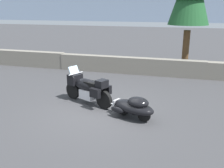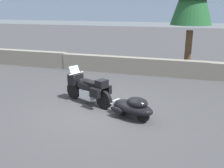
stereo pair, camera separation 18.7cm
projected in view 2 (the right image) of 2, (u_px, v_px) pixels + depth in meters
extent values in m
plane|color=#38383A|center=(96.00, 111.00, 8.93)|extent=(80.00, 80.00, 0.00)
cube|color=slate|center=(9.00, 57.00, 16.11)|extent=(8.00, 0.49, 0.94)
cube|color=slate|center=(131.00, 65.00, 13.81)|extent=(8.00, 0.47, 0.90)
cylinder|color=black|center=(74.00, 90.00, 10.09)|extent=(0.66, 0.40, 0.66)
cylinder|color=black|center=(104.00, 100.00, 9.05)|extent=(0.66, 0.40, 0.66)
cube|color=silver|center=(89.00, 94.00, 9.52)|extent=(0.73, 0.65, 0.36)
ellipsoid|color=black|center=(87.00, 85.00, 9.49)|extent=(1.28, 0.89, 0.48)
cube|color=black|center=(76.00, 79.00, 9.85)|extent=(0.54, 0.62, 0.40)
cube|color=#9EB7C6|center=(74.00, 70.00, 9.78)|extent=(0.35, 0.48, 0.34)
cube|color=black|center=(92.00, 84.00, 9.27)|extent=(0.66, 0.56, 0.16)
cube|color=black|center=(102.00, 84.00, 8.94)|extent=(0.45, 0.50, 0.28)
cube|color=black|center=(95.00, 93.00, 8.84)|extent=(0.43, 0.31, 0.32)
cube|color=black|center=(106.00, 89.00, 9.27)|extent=(0.43, 0.31, 0.32)
cylinder|color=silver|center=(76.00, 73.00, 9.75)|extent=(0.32, 0.66, 0.04)
cylinder|color=silver|center=(74.00, 84.00, 9.98)|extent=(0.26, 0.17, 0.54)
cylinder|color=black|center=(123.00, 109.00, 8.54)|extent=(0.44, 0.27, 0.44)
cylinder|color=black|center=(143.00, 115.00, 8.02)|extent=(0.44, 0.27, 0.44)
ellipsoid|color=black|center=(133.00, 107.00, 8.23)|extent=(1.65, 1.23, 0.40)
ellipsoid|color=black|center=(137.00, 102.00, 8.05)|extent=(0.89, 0.80, 0.32)
cube|color=silver|center=(116.00, 103.00, 8.68)|extent=(0.18, 0.32, 0.24)
ellipsoid|color=black|center=(117.00, 110.00, 8.29)|extent=(0.53, 0.34, 0.20)
ellipsoid|color=black|center=(129.00, 104.00, 8.75)|extent=(0.53, 0.34, 0.20)
cylinder|color=silver|center=(108.00, 103.00, 8.95)|extent=(0.66, 0.33, 0.05)
cylinder|color=brown|center=(188.00, 51.00, 14.16)|extent=(0.36, 0.36, 2.28)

